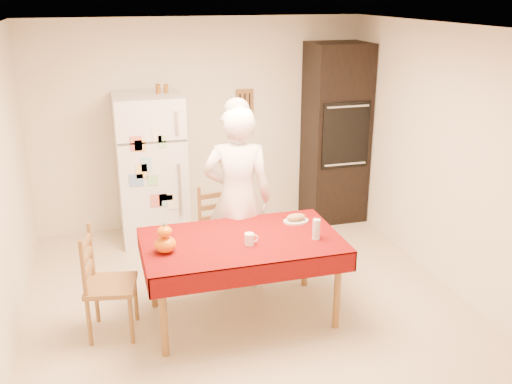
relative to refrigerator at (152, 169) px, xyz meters
name	(u,v)px	position (x,y,z in m)	size (l,w,h in m)	color
floor	(250,309)	(0.65, -1.88, -0.85)	(4.50, 4.50, 0.00)	#C5B18E
room_shell	(249,138)	(0.65, -1.88, 0.77)	(4.02, 4.52, 2.51)	beige
refrigerator	(152,169)	(0.00, 0.00, 0.00)	(0.75, 0.74, 1.70)	white
oven_cabinet	(335,134)	(2.28, 0.05, 0.25)	(0.70, 0.62, 2.20)	black
dining_table	(242,246)	(0.55, -1.97, -0.16)	(1.70, 1.00, 0.76)	brown
chair_far	(221,229)	(0.55, -1.14, -0.34)	(0.47, 0.46, 0.95)	brown
chair_left	(103,280)	(-0.63, -1.91, -0.34)	(0.47, 0.49, 0.95)	brown
seated_woman	(238,199)	(0.67, -1.37, 0.06)	(0.66, 0.43, 1.81)	white
coffee_mug	(249,239)	(0.59, -2.10, -0.04)	(0.08, 0.08, 0.10)	white
pumpkin_lower	(165,244)	(-0.11, -2.05, -0.02)	(0.18, 0.18, 0.14)	#CC3704
pumpkin_upper	(165,232)	(-0.11, -2.05, 0.09)	(0.12, 0.12, 0.09)	#CE3704
wine_glass	(316,229)	(1.17, -2.14, 0.00)	(0.07, 0.07, 0.18)	silver
bread_plate	(296,221)	(1.13, -1.74, -0.08)	(0.24, 0.24, 0.02)	silver
bread_loaf	(296,217)	(1.13, -1.74, -0.04)	(0.18, 0.10, 0.06)	#AC8054
spice_jar_left	(158,89)	(0.13, 0.05, 0.90)	(0.05, 0.05, 0.10)	brown
spice_jar_mid	(158,89)	(0.13, 0.05, 0.90)	(0.05, 0.05, 0.10)	brown
spice_jar_right	(166,88)	(0.22, 0.05, 0.90)	(0.05, 0.05, 0.10)	brown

